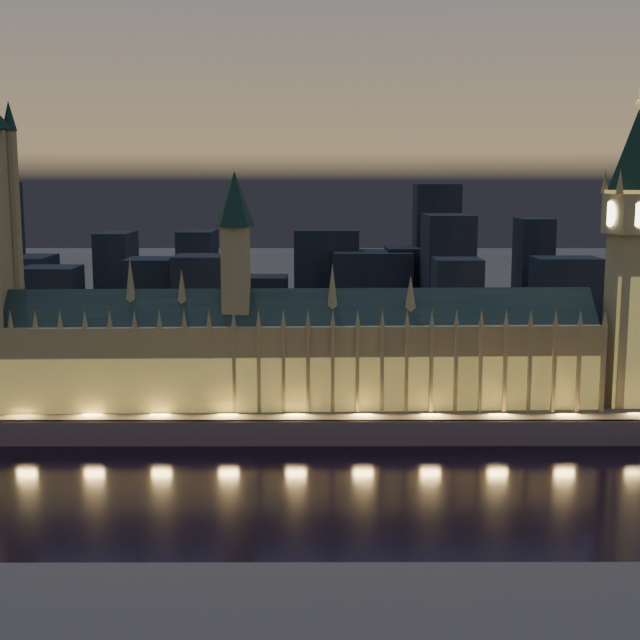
{
  "coord_description": "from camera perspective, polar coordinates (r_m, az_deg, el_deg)",
  "views": [
    {
      "loc": [
        4.18,
        -231.47,
        82.88
      ],
      "look_at": [
        5.0,
        55.0,
        38.0
      ],
      "focal_mm": 50.0,
      "sensor_mm": 36.0,
      "label": 1
    }
  ],
  "objects": [
    {
      "name": "ground_plane",
      "position": [
        245.89,
        -1.15,
        -10.8
      ],
      "size": [
        2000.0,
        2000.0,
        0.0
      ],
      "primitive_type": "plane",
      "color": "black",
      "rests_on": "ground"
    },
    {
      "name": "north_bank",
      "position": [
        755.61,
        -0.48,
        2.91
      ],
      "size": [
        2000.0,
        960.0,
        8.0
      ],
      "primitive_type": "cube",
      "color": "#443934",
      "rests_on": "ground"
    },
    {
      "name": "embankment_wall",
      "position": [
        283.69,
        -1.01,
        -7.24
      ],
      "size": [
        2000.0,
        2.5,
        8.0
      ],
      "primitive_type": "cube",
      "color": "#584250",
      "rests_on": "ground"
    },
    {
      "name": "palace_of_westminster",
      "position": [
        298.72,
        -1.69,
        -2.0
      ],
      "size": [
        202.0,
        25.95,
        78.0
      ],
      "color": "#94824C",
      "rests_on": "north_bank"
    },
    {
      "name": "elizabeth_tower",
      "position": [
        311.67,
        19.38,
        5.32
      ],
      "size": [
        18.0,
        18.0,
        104.4
      ],
      "color": "#94824C",
      "rests_on": "north_bank"
    },
    {
      "name": "city_backdrop",
      "position": [
        483.0,
        3.72,
        2.7
      ],
      "size": [
        482.09,
        215.63,
        73.86
      ],
      "color": "black",
      "rests_on": "north_bank"
    }
  ]
}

